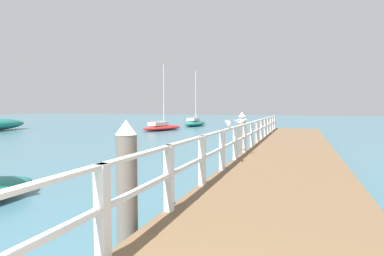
# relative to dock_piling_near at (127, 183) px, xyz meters

# --- Properties ---
(pier_deck) EXTENTS (3.06, 23.72, 0.36)m
(pier_deck) POSITION_rel_dock_piling_near_xyz_m (1.83, 8.43, -0.69)
(pier_deck) COLOR brown
(pier_deck) RESTS_ON ground_plane
(pier_railing) EXTENTS (0.12, 22.24, 0.98)m
(pier_railing) POSITION_rel_dock_piling_near_xyz_m (0.38, 8.43, 0.10)
(pier_railing) COLOR silver
(pier_railing) RESTS_ON pier_deck
(dock_piling_near) EXTENTS (0.29, 0.29, 1.72)m
(dock_piling_near) POSITION_rel_dock_piling_near_xyz_m (0.00, 0.00, 0.00)
(dock_piling_near) COLOR #6B6056
(dock_piling_near) RESTS_ON ground_plane
(dock_piling_far) EXTENTS (0.29, 0.29, 1.72)m
(dock_piling_far) POSITION_rel_dock_piling_near_xyz_m (0.00, 8.36, 0.00)
(dock_piling_far) COLOR #6B6056
(dock_piling_far) RESTS_ON ground_plane
(seagull_foreground) EXTENTS (0.27, 0.44, 0.21)m
(seagull_foreground) POSITION_rel_dock_piling_near_xyz_m (0.38, 4.37, 0.60)
(seagull_foreground) COLOR white
(seagull_foreground) RESTS_ON pier_railing
(seagull_background) EXTENTS (0.46, 0.24, 0.21)m
(seagull_background) POSITION_rel_dock_piling_near_xyz_m (0.39, 5.98, 0.60)
(seagull_background) COLOR white
(seagull_background) RESTS_ON pier_railing
(boat_1) EXTENTS (1.69, 4.48, 5.73)m
(boat_1) POSITION_rel_dock_piling_near_xyz_m (-8.19, 26.13, -0.51)
(boat_1) COLOR #197266
(boat_1) RESTS_ON ground_plane
(boat_2) EXTENTS (2.69, 4.73, 5.52)m
(boat_2) POSITION_rel_dock_piling_near_xyz_m (-8.86, 19.60, -0.57)
(boat_2) COLOR red
(boat_2) RESTS_ON ground_plane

